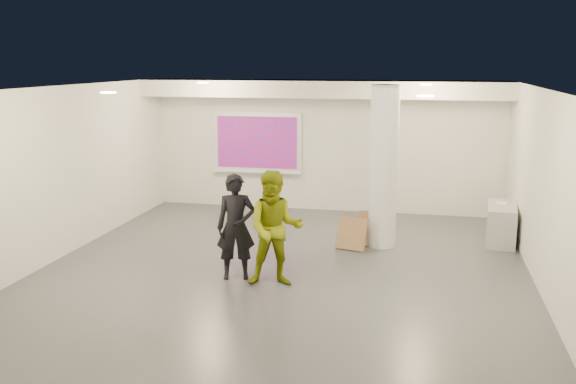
% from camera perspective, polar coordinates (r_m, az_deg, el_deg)
% --- Properties ---
extents(floor, '(8.00, 9.00, 0.01)m').
position_cam_1_polar(floor, '(10.74, -0.45, -6.97)').
color(floor, '#3A3D42').
rests_on(floor, ground).
extents(ceiling, '(8.00, 9.00, 0.01)m').
position_cam_1_polar(ceiling, '(10.19, -0.48, 9.23)').
color(ceiling, white).
rests_on(ceiling, floor).
extents(wall_back, '(8.00, 0.01, 3.00)m').
position_cam_1_polar(wall_back, '(14.73, 3.33, 4.11)').
color(wall_back, silver).
rests_on(wall_back, floor).
extents(wall_front, '(8.00, 0.01, 3.00)m').
position_cam_1_polar(wall_front, '(6.18, -9.58, -6.73)').
color(wall_front, silver).
rests_on(wall_front, floor).
extents(wall_left, '(0.01, 9.00, 3.00)m').
position_cam_1_polar(wall_left, '(11.88, -19.67, 1.61)').
color(wall_left, silver).
rests_on(wall_left, floor).
extents(wall_right, '(0.01, 9.00, 3.00)m').
position_cam_1_polar(wall_right, '(10.28, 21.86, -0.02)').
color(wall_right, silver).
rests_on(wall_right, floor).
extents(soffit_band, '(8.00, 1.10, 0.36)m').
position_cam_1_polar(soffit_band, '(14.08, 3.05, 9.15)').
color(soffit_band, silver).
rests_on(soffit_band, ceiling).
extents(downlight_nw, '(0.22, 0.22, 0.02)m').
position_cam_1_polar(downlight_nw, '(13.20, -7.56, 9.60)').
color(downlight_nw, '#F5C188').
rests_on(downlight_nw, ceiling).
extents(downlight_ne, '(0.22, 0.22, 0.02)m').
position_cam_1_polar(downlight_ne, '(12.45, 12.17, 9.32)').
color(downlight_ne, '#F5C188').
rests_on(downlight_ne, ceiling).
extents(downlight_sw, '(0.22, 0.22, 0.02)m').
position_cam_1_polar(downlight_sw, '(9.53, -15.68, 8.52)').
color(downlight_sw, '#F5C188').
rests_on(downlight_sw, ceiling).
extents(downlight_se, '(0.22, 0.22, 0.02)m').
position_cam_1_polar(downlight_se, '(8.45, 12.12, 8.34)').
color(downlight_se, '#F5C188').
rests_on(downlight_se, ceiling).
extents(column, '(0.52, 0.52, 3.00)m').
position_cam_1_polar(column, '(11.92, 8.49, 2.20)').
color(column, silver).
rests_on(column, floor).
extents(projection_screen, '(2.10, 0.13, 1.42)m').
position_cam_1_polar(projection_screen, '(15.01, -2.76, 4.36)').
color(projection_screen, white).
rests_on(projection_screen, wall_back).
extents(credenza, '(0.64, 1.29, 0.73)m').
position_cam_1_polar(credenza, '(12.91, 18.43, -2.70)').
color(credenza, '#999C9E').
rests_on(credenza, floor).
extents(papers_stack, '(0.28, 0.33, 0.02)m').
position_cam_1_polar(papers_stack, '(12.95, 18.45, -0.96)').
color(papers_stack, white).
rests_on(papers_stack, credenza).
extents(cardboard_back, '(0.63, 0.38, 0.67)m').
position_cam_1_polar(cardboard_back, '(12.17, 7.71, -3.19)').
color(cardboard_back, olive).
rests_on(cardboard_back, floor).
extents(cardboard_front, '(0.60, 0.38, 0.60)m').
position_cam_1_polar(cardboard_front, '(11.87, 5.69, -3.71)').
color(cardboard_front, olive).
rests_on(cardboard_front, floor).
extents(woman, '(0.70, 0.56, 1.69)m').
position_cam_1_polar(woman, '(10.17, -4.64, -3.11)').
color(woman, black).
rests_on(woman, floor).
extents(man, '(1.00, 0.85, 1.80)m').
position_cam_1_polar(man, '(9.83, -1.15, -3.28)').
color(man, olive).
rests_on(man, floor).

